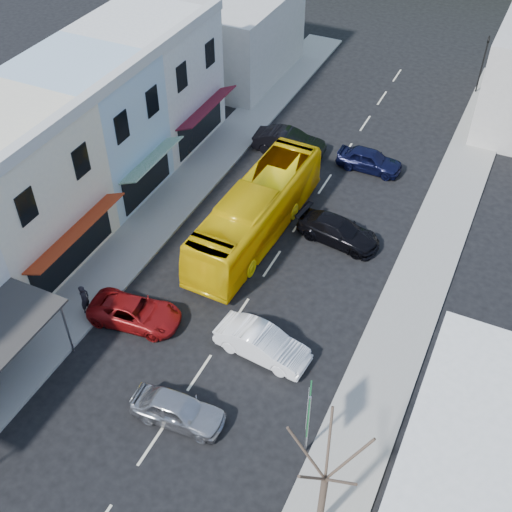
{
  "coord_description": "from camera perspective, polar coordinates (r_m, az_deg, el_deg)",
  "views": [
    {
      "loc": [
        9.95,
        -15.07,
        23.44
      ],
      "look_at": [
        0.0,
        6.0,
        2.2
      ],
      "focal_mm": 45.0,
      "sensor_mm": 36.0,
      "label": 1
    }
  ],
  "objects": [
    {
      "name": "sidewalk_left",
      "position": [
        38.45,
        -7.61,
        4.51
      ],
      "size": [
        3.0,
        52.0,
        0.15
      ],
      "primitive_type": "cube",
      "color": "gray",
      "rests_on": "ground"
    },
    {
      "name": "distant_block_left",
      "position": [
        51.66,
        -2.21,
        19.02
      ],
      "size": [
        8.0,
        10.0,
        6.0
      ],
      "primitive_type": "cube",
      "color": "#B7B2A8",
      "rests_on": "ground"
    },
    {
      "name": "bus",
      "position": [
        35.17,
        0.03,
        3.86
      ],
      "size": [
        2.9,
        11.68,
        3.1
      ],
      "primitive_type": "imported",
      "rotation": [
        0.0,
        0.0,
        -0.03
      ],
      "color": "yellow",
      "rests_on": "ground"
    },
    {
      "name": "ground",
      "position": [
        29.59,
        -5.05,
        -10.28
      ],
      "size": [
        120.0,
        120.0,
        0.0
      ],
      "primitive_type": "plane",
      "color": "black",
      "rests_on": "ground"
    },
    {
      "name": "street_tree",
      "position": [
        22.86,
        6.16,
        -19.12
      ],
      "size": [
        3.53,
        3.53,
        6.87
      ],
      "primitive_type": null,
      "rotation": [
        0.0,
        0.0,
        0.35
      ],
      "color": "#3C2F25",
      "rests_on": "ground"
    },
    {
      "name": "shopfront_row",
      "position": [
        35.84,
        -19.24,
        6.91
      ],
      "size": [
        8.25,
        30.0,
        8.0
      ],
      "color": "beige",
      "rests_on": "ground"
    },
    {
      "name": "sidewalk_right",
      "position": [
        34.36,
        14.32,
        -2.15
      ],
      "size": [
        3.0,
        52.0,
        0.15
      ],
      "primitive_type": "cube",
      "color": "gray",
      "rests_on": "ground"
    },
    {
      "name": "car_black_far",
      "position": [
        42.54,
        2.96,
        9.98
      ],
      "size": [
        4.55,
        2.2,
        1.4
      ],
      "primitive_type": "imported",
      "rotation": [
        0.0,
        0.0,
        1.66
      ],
      "color": "black",
      "rests_on": "ground"
    },
    {
      "name": "car_red",
      "position": [
        31.5,
        -10.71,
        -4.84
      ],
      "size": [
        4.81,
        2.49,
        1.4
      ],
      "primitive_type": "imported",
      "rotation": [
        0.0,
        0.0,
        1.7
      ],
      "color": "maroon",
      "rests_on": "ground"
    },
    {
      "name": "traffic_signal",
      "position": [
        51.51,
        19.46,
        15.68
      ],
      "size": [
        0.69,
        1.02,
        4.46
      ],
      "primitive_type": null,
      "rotation": [
        0.0,
        0.0,
        3.0
      ],
      "color": "black",
      "rests_on": "ground"
    },
    {
      "name": "car_white",
      "position": [
        29.6,
        0.57,
        -7.84
      ],
      "size": [
        4.55,
        2.21,
        1.4
      ],
      "primitive_type": "imported",
      "rotation": [
        0.0,
        0.0,
        1.48
      ],
      "color": "white",
      "rests_on": "ground"
    },
    {
      "name": "pedestrian_left",
      "position": [
        32.2,
        -14.99,
        -3.68
      ],
      "size": [
        0.48,
        0.65,
        1.7
      ],
      "primitive_type": "imported",
      "rotation": [
        0.0,
        0.0,
        1.72
      ],
      "color": "black",
      "rests_on": "sidewalk_left"
    },
    {
      "name": "car_navy_mid",
      "position": [
        41.48,
        10.06,
        8.41
      ],
      "size": [
        4.41,
        1.83,
        1.4
      ],
      "primitive_type": "imported",
      "rotation": [
        0.0,
        0.0,
        1.56
      ],
      "color": "black",
      "rests_on": "ground"
    },
    {
      "name": "car_silver",
      "position": [
        27.67,
        -6.95,
        -13.39
      ],
      "size": [
        4.53,
        2.13,
        1.4
      ],
      "primitive_type": "imported",
      "rotation": [
        0.0,
        0.0,
        1.65
      ],
      "color": "#ABABB0",
      "rests_on": "ground"
    },
    {
      "name": "car_black_near",
      "position": [
        35.59,
        7.34,
        2.24
      ],
      "size": [
        4.69,
        2.38,
        1.4
      ],
      "primitive_type": "imported",
      "rotation": [
        0.0,
        0.0,
        1.45
      ],
      "color": "black",
      "rests_on": "ground"
    },
    {
      "name": "direction_sign",
      "position": [
        25.78,
        4.59,
        -14.76
      ],
      "size": [
        1.14,
        1.77,
        3.69
      ],
      "primitive_type": null,
      "rotation": [
        0.0,
        0.0,
        0.31
      ],
      "color": "#125626",
      "rests_on": "ground"
    }
  ]
}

